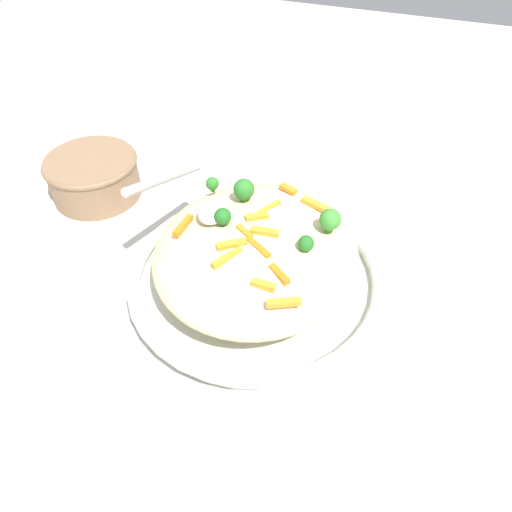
{
  "coord_description": "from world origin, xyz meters",
  "views": [
    {
      "loc": [
        -0.41,
        -0.15,
        0.49
      ],
      "look_at": [
        0.0,
        0.0,
        0.06
      ],
      "focal_mm": 33.31,
      "sensor_mm": 36.0,
      "label": 1
    }
  ],
  "objects": [
    {
      "name": "broccoli_floret_0",
      "position": [
        -0.01,
        -0.06,
        0.11
      ],
      "size": [
        0.02,
        0.02,
        0.02
      ],
      "color": "#205B1C",
      "rests_on": "pasta_mound"
    },
    {
      "name": "ground_plane",
      "position": [
        0.0,
        0.0,
        0.0
      ],
      "size": [
        2.4,
        2.4,
        0.0
      ],
      "primitive_type": "plane",
      "color": "beige"
    },
    {
      "name": "broccoli_floret_1",
      "position": [
        0.06,
        0.04,
        0.12
      ],
      "size": [
        0.03,
        0.03,
        0.03
      ],
      "color": "#296820",
      "rests_on": "pasta_mound"
    },
    {
      "name": "carrot_piece_11",
      "position": [
        0.02,
        0.06,
        0.1
      ],
      "size": [
        0.03,
        0.02,
        0.01
      ],
      "primitive_type": "cube",
      "rotation": [
        0.0,
        0.0,
        5.81
      ],
      "color": "orange",
      "rests_on": "pasta_mound"
    },
    {
      "name": "companion_bowl",
      "position": [
        0.11,
        0.32,
        0.04
      ],
      "size": [
        0.15,
        0.15,
        0.07
      ],
      "color": "#8C6B4C",
      "rests_on": "ground_plane"
    },
    {
      "name": "broccoli_floret_4",
      "position": [
        0.07,
        0.09,
        0.11
      ],
      "size": [
        0.02,
        0.02,
        0.02
      ],
      "color": "#296820",
      "rests_on": "pasta_mound"
    },
    {
      "name": "broccoli_floret_2",
      "position": [
        -0.0,
        0.04,
        0.12
      ],
      "size": [
        0.02,
        0.02,
        0.03
      ],
      "color": "#205B1C",
      "rests_on": "pasta_mound"
    },
    {
      "name": "carrot_piece_4",
      "position": [
        -0.03,
        -0.01,
        0.1
      ],
      "size": [
        0.03,
        0.04,
        0.01
      ],
      "primitive_type": "cube",
      "rotation": [
        0.0,
        0.0,
        1.02
      ],
      "color": "orange",
      "rests_on": "pasta_mound"
    },
    {
      "name": "carrot_piece_10",
      "position": [
        -0.05,
        0.02,
        0.1
      ],
      "size": [
        0.04,
        0.03,
        0.01
      ],
      "primitive_type": "cube",
      "rotation": [
        0.0,
        0.0,
        5.79
      ],
      "color": "orange",
      "rests_on": "pasta_mound"
    },
    {
      "name": "carrot_piece_5",
      "position": [
        0.05,
        -0.0,
        0.1
      ],
      "size": [
        0.03,
        0.02,
        0.01
      ],
      "primitive_type": "cube",
      "rotation": [
        0.0,
        0.0,
        5.77
      ],
      "color": "orange",
      "rests_on": "pasta_mound"
    },
    {
      "name": "carrot_piece_2",
      "position": [
        -0.03,
        0.02,
        0.11
      ],
      "size": [
        0.03,
        0.04,
        0.01
      ],
      "primitive_type": "cube",
      "rotation": [
        0.0,
        0.0,
        2.17
      ],
      "color": "orange",
      "rests_on": "pasta_mound"
    },
    {
      "name": "carrot_piece_13",
      "position": [
        0.02,
        0.01,
        0.11
      ],
      "size": [
        0.02,
        0.03,
        0.01
      ],
      "primitive_type": "cube",
      "rotation": [
        0.0,
        0.0,
        5.29
      ],
      "color": "orange",
      "rests_on": "pasta_mound"
    },
    {
      "name": "broccoli_floret_3",
      "position": [
        0.04,
        -0.08,
        0.12
      ],
      "size": [
        0.03,
        0.03,
        0.03
      ],
      "color": "#377928",
      "rests_on": "pasta_mound"
    },
    {
      "name": "carrot_piece_1",
      "position": [
        -0.09,
        -0.06,
        0.1
      ],
      "size": [
        0.02,
        0.04,
        0.01
      ],
      "primitive_type": "cube",
      "rotation": [
        0.0,
        0.0,
        2.03
      ],
      "color": "orange",
      "rests_on": "pasta_mound"
    },
    {
      "name": "carrot_piece_12",
      "position": [
        -0.08,
        -0.04,
        0.1
      ],
      "size": [
        0.01,
        0.03,
        0.01
      ],
      "primitive_type": "cube",
      "rotation": [
        0.0,
        0.0,
        1.55
      ],
      "color": "orange",
      "rests_on": "pasta_mound"
    },
    {
      "name": "pasta_mound",
      "position": [
        0.0,
        0.0,
        0.07
      ],
      "size": [
        0.28,
        0.26,
        0.07
      ],
      "primitive_type": "ellipsoid",
      "color": "beige",
      "rests_on": "serving_bowl"
    },
    {
      "name": "carrot_piece_3",
      "position": [
        0.0,
        -0.01,
        0.11
      ],
      "size": [
        0.01,
        0.04,
        0.01
      ],
      "primitive_type": "cube",
      "rotation": [
        0.0,
        0.0,
        4.83
      ],
      "color": "orange",
      "rests_on": "pasta_mound"
    },
    {
      "name": "carrot_piece_0",
      "position": [
        -0.01,
        0.01,
        0.11
      ],
      "size": [
        0.02,
        0.03,
        0.01
      ],
      "primitive_type": "cube",
      "rotation": [
        0.0,
        0.0,
        4.13
      ],
      "color": "orange",
      "rests_on": "pasta_mound"
    },
    {
      "name": "carrot_piece_6",
      "position": [
        -0.02,
        0.09,
        0.1
      ],
      "size": [
        0.04,
        0.01,
        0.01
      ],
      "primitive_type": "cube",
      "rotation": [
        0.0,
        0.0,
        6.21
      ],
      "color": "orange",
      "rests_on": "pasta_mound"
    },
    {
      "name": "serving_bowl",
      "position": [
        0.0,
        0.0,
        0.02
      ],
      "size": [
        0.34,
        0.34,
        0.04
      ],
      "color": "silver",
      "rests_on": "ground_plane"
    },
    {
      "name": "carrot_piece_7",
      "position": [
        0.08,
        -0.05,
        0.1
      ],
      "size": [
        0.02,
        0.04,
        0.01
      ],
      "primitive_type": "cube",
      "rotation": [
        0.0,
        0.0,
        1.23
      ],
      "color": "orange",
      "rests_on": "pasta_mound"
    },
    {
      "name": "carrot_piece_9",
      "position": [
        0.1,
        -0.01,
        0.1
      ],
      "size": [
        0.02,
        0.03,
        0.01
      ],
      "primitive_type": "cube",
      "rotation": [
        0.0,
        0.0,
        4.3
      ],
      "color": "orange",
      "rests_on": "pasta_mound"
    },
    {
      "name": "carrot_piece_8",
      "position": [
        -0.05,
        -0.05,
        0.1
      ],
      "size": [
        0.02,
        0.03,
        0.01
      ],
      "primitive_type": "cube",
      "rotation": [
        0.0,
        0.0,
        4.08
      ],
      "color": "orange",
      "rests_on": "pasta_mound"
    },
    {
      "name": "serving_spoon",
      "position": [
        0.02,
        0.09,
        0.12
      ],
      "size": [
        0.15,
        0.11,
        0.06
      ],
      "color": "#B7B7BC",
      "rests_on": "pasta_mound"
    }
  ]
}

